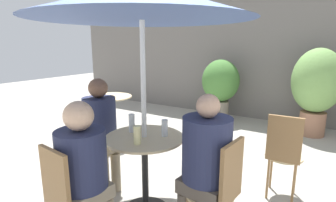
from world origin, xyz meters
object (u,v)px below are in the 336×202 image
bistro_chair_0 (94,140)px  beer_glass_1 (137,135)px  bistro_chair_3 (284,150)px  umbrella (142,2)px  potted_plant_1 (317,85)px  potted_plant_0 (220,84)px  bistro_chair_1 (68,196)px  seated_person_2 (205,159)px  seated_person_1 (84,167)px  seated_person_0 (101,126)px  beer_glass_2 (165,128)px  cafe_table_far (110,109)px  beer_glass_0 (132,123)px  bistro_chair_2 (221,187)px  cafe_table_near (145,159)px

bistro_chair_0 → beer_glass_1: 0.90m
bistro_chair_3 → umbrella: (-1.04, -0.87, 1.35)m
potted_plant_1 → potted_plant_0: bearing=179.2°
bistro_chair_1 → seated_person_2: bearing=-129.1°
bistro_chair_0 → seated_person_1: (0.68, -0.71, 0.16)m
seated_person_0 → beer_glass_2: (0.76, 0.03, 0.10)m
bistro_chair_1 → potted_plant_0: bearing=-76.9°
beer_glass_2 → umbrella: size_ratio=0.08×
cafe_table_far → beer_glass_1: 2.15m
bistro_chair_1 → beer_glass_0: bearing=-77.1°
bistro_chair_3 → beer_glass_2: beer_glass_2 is taller
bistro_chair_2 → beer_glass_2: (-0.61, 0.20, 0.29)m
beer_glass_0 → umbrella: bearing=-13.5°
seated_person_0 → bistro_chair_1: bearing=-140.9°
seated_person_2 → potted_plant_1: bearing=177.4°
cafe_table_far → seated_person_0: 1.48m
bistro_chair_2 → umbrella: bearing=-90.0°
bistro_chair_0 → seated_person_0: (0.14, -0.02, 0.19)m
bistro_chair_1 → umbrella: size_ratio=0.45×
seated_person_2 → beer_glass_2: size_ratio=7.98×
potted_plant_0 → bistro_chair_3: bearing=-57.0°
cafe_table_near → beer_glass_2: (0.15, 0.11, 0.29)m
cafe_table_near → beer_glass_1: (0.06, -0.17, 0.29)m
potted_plant_1 → cafe_table_near: bearing=-109.8°
cafe_table_near → seated_person_2: bearing=-6.9°
beer_glass_1 → cafe_table_far: bearing=140.3°
cafe_table_near → seated_person_0: size_ratio=0.62×
bistro_chair_1 → seated_person_0: seated_person_0 is taller
beer_glass_0 → cafe_table_near: bearing=-13.5°
bistro_chair_0 → seated_person_0: 0.23m
beer_glass_1 → beer_glass_2: size_ratio=1.02×
beer_glass_1 → seated_person_1: bearing=-106.4°
bistro_chair_2 → seated_person_1: size_ratio=0.76×
beer_glass_2 → potted_plant_1: potted_plant_1 is taller
seated_person_1 → potted_plant_0: (-0.45, 3.90, 0.06)m
beer_glass_1 → beer_glass_2: 0.29m
bistro_chair_1 → seated_person_2: 1.00m
bistro_chair_1 → potted_plant_0: size_ratio=0.72×
beer_glass_2 → potted_plant_0: (-0.67, 3.18, -0.06)m
cafe_table_far → bistro_chair_1: (1.49, -1.95, -0.00)m
cafe_table_near → bistro_chair_1: bistro_chair_1 is taller
beer_glass_1 → beer_glass_2: beer_glass_1 is taller
seated_person_0 → seated_person_1: bearing=-134.9°
bistro_chair_0 → seated_person_2: size_ratio=0.74×
bistro_chair_0 → cafe_table_far: bearing=43.8°
bistro_chair_0 → beer_glass_1: (0.81, -0.26, 0.29)m
cafe_table_near → umbrella: (0.00, -0.00, 1.35)m
cafe_table_near → beer_glass_1: bearing=-71.9°
cafe_table_far → bistro_chair_1: bistro_chair_1 is taller
bistro_chair_3 → potted_plant_0: potted_plant_0 is taller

